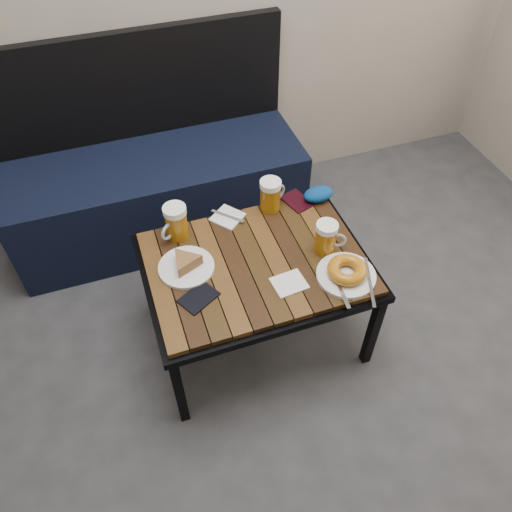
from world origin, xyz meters
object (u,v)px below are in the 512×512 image
object	(u,v)px
beer_mug_left	(176,222)
beer_mug_centre	(271,195)
beer_mug_right	(326,237)
passport_navy	(199,297)
bench	(157,186)
plate_pie	(186,264)
passport_burgundy	(297,201)
plate_bagel	(347,272)
cafe_table	(256,269)
knit_pouch	(318,194)

from	to	relation	value
beer_mug_left	beer_mug_centre	size ratio (longest dim) A/B	1.03
beer_mug_centre	beer_mug_left	bearing A→B (deg)	159.69
beer_mug_right	passport_navy	xyz separation A→B (m)	(-0.51, -0.07, -0.06)
bench	plate_pie	xyz separation A→B (m)	(-0.02, -0.75, 0.22)
passport_burgundy	plate_bagel	bearing A→B (deg)	-106.69
bench	cafe_table	bearing A→B (deg)	-73.46
passport_burgundy	beer_mug_centre	bearing A→B (deg)	161.16
beer_mug_centre	knit_pouch	size ratio (longest dim) A/B	1.07
cafe_table	passport_navy	world-z (taller)	passport_navy
beer_mug_right	plate_pie	xyz separation A→B (m)	(-0.52, 0.08, -0.04)
beer_mug_centre	plate_bagel	bearing A→B (deg)	-98.55
passport_navy	knit_pouch	xyz separation A→B (m)	(0.61, 0.34, 0.02)
bench	plate_pie	bearing A→B (deg)	-91.19
cafe_table	beer_mug_right	xyz separation A→B (m)	(0.27, -0.03, 0.11)
plate_pie	beer_mug_left	bearing A→B (deg)	87.11
beer_mug_left	beer_mug_centre	world-z (taller)	beer_mug_left
bench	plate_bagel	distance (m)	1.13
passport_navy	passport_burgundy	bearing A→B (deg)	95.67
plate_pie	passport_burgundy	world-z (taller)	plate_pie
bench	beer_mug_left	distance (m)	0.63
passport_burgundy	plate_pie	bearing A→B (deg)	-176.42
bench	beer_mug_left	world-z (taller)	bench
beer_mug_left	passport_navy	size ratio (longest dim) A/B	1.11
cafe_table	passport_burgundy	bearing A→B (deg)	43.75
plate_bagel	passport_navy	world-z (taller)	plate_bagel
plate_pie	knit_pouch	world-z (taller)	plate_pie
bench	passport_burgundy	world-z (taller)	bench
beer_mug_right	passport_navy	distance (m)	0.52
knit_pouch	bench	bearing A→B (deg)	137.00
beer_mug_right	knit_pouch	distance (m)	0.29
bench	beer_mug_right	size ratio (longest dim) A/B	10.58
beer_mug_right	passport_navy	world-z (taller)	beer_mug_right
passport_navy	knit_pouch	world-z (taller)	knit_pouch
plate_pie	beer_mug_centre	bearing A→B (deg)	27.45
beer_mug_left	beer_mug_centre	xyz separation A→B (m)	(0.40, 0.03, -0.00)
knit_pouch	plate_bagel	bearing A→B (deg)	-100.24
beer_mug_left	passport_burgundy	size ratio (longest dim) A/B	1.12
plate_bagel	knit_pouch	bearing A→B (deg)	79.76
beer_mug_right	plate_pie	world-z (taller)	beer_mug_right
plate_bagel	passport_navy	xyz separation A→B (m)	(-0.53, 0.08, -0.02)
beer_mug_left	beer_mug_right	xyz separation A→B (m)	(0.51, -0.26, -0.01)
bench	beer_mug_centre	xyz separation A→B (m)	(0.39, -0.54, 0.27)
cafe_table	plate_bagel	xyz separation A→B (m)	(0.28, -0.18, 0.07)
beer_mug_centre	plate_pie	world-z (taller)	beer_mug_centre
beer_mug_right	plate_bagel	size ratio (longest dim) A/B	0.47
plate_pie	passport_navy	world-z (taller)	plate_pie
beer_mug_centre	passport_navy	distance (m)	0.54
bench	knit_pouch	distance (m)	0.85
cafe_table	bench	bearing A→B (deg)	106.54
plate_pie	passport_navy	bearing A→B (deg)	-87.14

